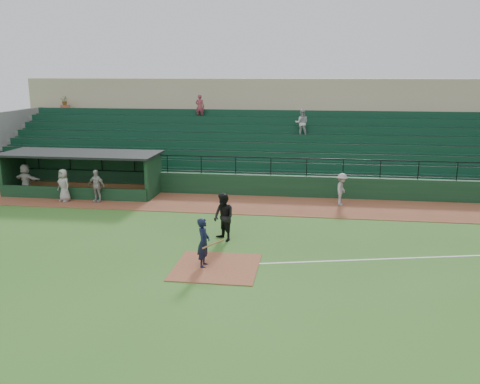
# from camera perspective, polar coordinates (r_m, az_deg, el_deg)

# --- Properties ---
(ground) EXTENTS (90.00, 90.00, 0.00)m
(ground) POSITION_cam_1_polar(r_m,az_deg,el_deg) (19.50, -2.12, -7.35)
(ground) COLOR #2D5A1D
(ground) RESTS_ON ground
(warning_track) EXTENTS (40.00, 4.00, 0.03)m
(warning_track) POSITION_cam_1_polar(r_m,az_deg,el_deg) (27.05, 0.91, -1.42)
(warning_track) COLOR brown
(warning_track) RESTS_ON ground
(home_plate_dirt) EXTENTS (3.00, 3.00, 0.03)m
(home_plate_dirt) POSITION_cam_1_polar(r_m,az_deg,el_deg) (18.58, -2.68, -8.38)
(home_plate_dirt) COLOR brown
(home_plate_dirt) RESTS_ON ground
(foul_line) EXTENTS (17.49, 4.44, 0.01)m
(foul_line) POSITION_cam_1_polar(r_m,az_deg,el_deg) (20.87, 20.84, -6.83)
(foul_line) COLOR white
(foul_line) RESTS_ON ground
(stadium_structure) EXTENTS (38.00, 13.08, 6.40)m
(stadium_structure) POSITION_cam_1_polar(r_m,az_deg,el_deg) (34.87, 2.71, 5.72)
(stadium_structure) COLOR #10321A
(stadium_structure) RESTS_ON ground
(dugout) EXTENTS (8.90, 3.20, 2.42)m
(dugout) POSITION_cam_1_polar(r_m,az_deg,el_deg) (30.96, -16.91, 2.38)
(dugout) COLOR #10321A
(dugout) RESTS_ON ground
(batter_at_plate) EXTENTS (1.01, 0.70, 1.82)m
(batter_at_plate) POSITION_cam_1_polar(r_m,az_deg,el_deg) (18.38, -4.09, -5.67)
(batter_at_plate) COLOR black
(batter_at_plate) RESTS_ON ground
(umpire) EXTENTS (1.23, 1.23, 2.01)m
(umpire) POSITION_cam_1_polar(r_m,az_deg,el_deg) (21.15, -1.84, -2.83)
(umpire) COLOR black
(umpire) RESTS_ON ground
(runner) EXTENTS (0.89, 1.22, 1.70)m
(runner) POSITION_cam_1_polar(r_m,az_deg,el_deg) (27.26, 11.30, 0.31)
(runner) COLOR #9B9591
(runner) RESTS_ON warning_track
(dugout_player_a) EXTENTS (1.10, 0.67, 1.76)m
(dugout_player_a) POSITION_cam_1_polar(r_m,az_deg,el_deg) (28.46, -15.78, 0.67)
(dugout_player_a) COLOR #A7A19C
(dugout_player_a) RESTS_ON warning_track
(dugout_player_b) EXTENTS (1.03, 0.90, 1.77)m
(dugout_player_b) POSITION_cam_1_polar(r_m,az_deg,el_deg) (29.12, -19.11, 0.72)
(dugout_player_b) COLOR #9A9590
(dugout_player_b) RESTS_ON warning_track
(dugout_player_c) EXTENTS (1.78, 0.96, 1.83)m
(dugout_player_c) POSITION_cam_1_polar(r_m,az_deg,el_deg) (31.12, -22.83, 1.24)
(dugout_player_c) COLOR #9E9994
(dugout_player_c) RESTS_ON warning_track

